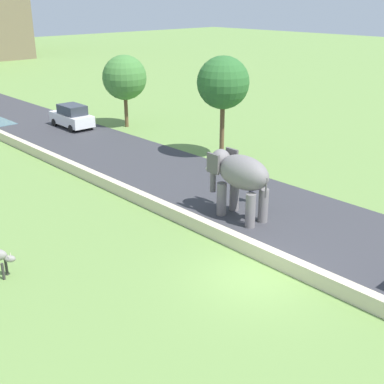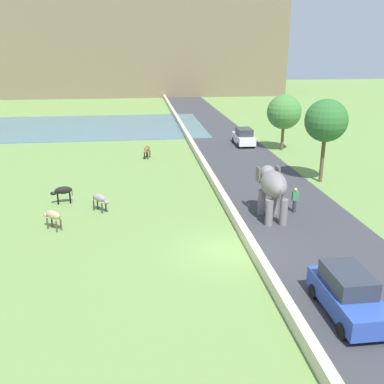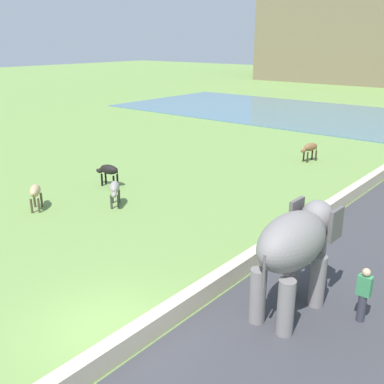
{
  "view_description": "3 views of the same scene",
  "coord_description": "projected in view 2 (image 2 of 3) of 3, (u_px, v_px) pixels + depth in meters",
  "views": [
    {
      "loc": [
        -12.25,
        -9.78,
        9.42
      ],
      "look_at": [
        1.3,
        4.64,
        1.6
      ],
      "focal_mm": 46.55,
      "sensor_mm": 36.0,
      "label": 1
    },
    {
      "loc": [
        -4.24,
        -19.35,
        9.84
      ],
      "look_at": [
        -1.21,
        4.63,
        1.62
      ],
      "focal_mm": 40.42,
      "sensor_mm": 36.0,
      "label": 2
    },
    {
      "loc": [
        8.27,
        -6.4,
        7.27
      ],
      "look_at": [
        -2.43,
        6.59,
        1.55
      ],
      "focal_mm": 42.33,
      "sensor_mm": 36.0,
      "label": 3
    }
  ],
  "objects": [
    {
      "name": "road_surface",
      "position": [
        236.0,
        154.0,
        41.22
      ],
      "size": [
        7.0,
        120.0,
        0.06
      ],
      "primitive_type": "cube",
      "color": "#38383D",
      "rests_on": "ground"
    },
    {
      "name": "ground_plane",
      "position": [
        227.0,
        250.0,
        21.85
      ],
      "size": [
        220.0,
        220.0,
        0.0
      ],
      "primitive_type": "plane",
      "color": "#6B8E47"
    },
    {
      "name": "cow_black",
      "position": [
        62.0,
        191.0,
        28.11
      ],
      "size": [
        1.42,
        0.63,
        1.15
      ],
      "color": "black",
      "rests_on": "ground"
    },
    {
      "name": "car_blue",
      "position": [
        348.0,
        294.0,
        16.38
      ],
      "size": [
        1.8,
        4.0,
        1.8
      ],
      "color": "#2D4CA8",
      "rests_on": "ground"
    },
    {
      "name": "cow_brown",
      "position": [
        147.0,
        149.0,
        39.37
      ],
      "size": [
        0.73,
        1.42,
        1.15
      ],
      "color": "brown",
      "rests_on": "ground"
    },
    {
      "name": "tree_mid",
      "position": [
        326.0,
        121.0,
        31.39
      ],
      "size": [
        3.12,
        3.12,
        6.22
      ],
      "color": "brown",
      "rests_on": "ground"
    },
    {
      "name": "elephant",
      "position": [
        272.0,
        186.0,
        25.22
      ],
      "size": [
        1.47,
        3.48,
        2.99
      ],
      "color": "slate",
      "rests_on": "ground"
    },
    {
      "name": "car_white",
      "position": [
        244.0,
        137.0,
        44.49
      ],
      "size": [
        1.86,
        4.04,
        1.8
      ],
      "color": "white",
      "rests_on": "ground"
    },
    {
      "name": "person_beside_elephant",
      "position": [
        295.0,
        200.0,
        26.44
      ],
      "size": [
        0.36,
        0.22,
        1.63
      ],
      "color": "#33333D",
      "rests_on": "ground"
    },
    {
      "name": "hill_distant",
      "position": [
        126.0,
        41.0,
        94.29
      ],
      "size": [
        64.0,
        28.0,
        21.3
      ],
      "primitive_type": "cube",
      "color": "#75664C",
      "rests_on": "ground"
    },
    {
      "name": "barrier_wall",
      "position": [
        200.0,
        157.0,
        38.8
      ],
      "size": [
        0.4,
        110.0,
        0.59
      ],
      "primitive_type": "cube",
      "color": "beige",
      "rests_on": "ground"
    },
    {
      "name": "cow_grey",
      "position": [
        100.0,
        199.0,
        26.73
      ],
      "size": [
        1.22,
        1.21,
        1.15
      ],
      "color": "gray",
      "rests_on": "ground"
    },
    {
      "name": "tree_near",
      "position": [
        284.0,
        112.0,
        41.62
      ],
      "size": [
        3.31,
        3.31,
        5.4
      ],
      "color": "brown",
      "rests_on": "ground"
    },
    {
      "name": "lake",
      "position": [
        60.0,
        127.0,
        54.42
      ],
      "size": [
        36.0,
        18.0,
        0.08
      ],
      "primitive_type": "cube",
      "color": "slate",
      "rests_on": "ground"
    },
    {
      "name": "cow_tan",
      "position": [
        53.0,
        216.0,
        24.09
      ],
      "size": [
        1.26,
        1.17,
        1.15
      ],
      "color": "tan",
      "rests_on": "ground"
    }
  ]
}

